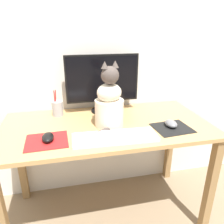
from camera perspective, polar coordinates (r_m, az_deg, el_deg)
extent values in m
plane|color=#847056|center=(1.82, -1.24, -24.35)|extent=(12.00, 12.00, 0.00)
cube|color=silver|center=(1.62, -4.22, 19.42)|extent=(7.00, 0.04, 2.50)
cube|color=tan|center=(1.40, -1.47, -3.65)|extent=(1.32, 0.65, 0.02)
cube|color=olive|center=(1.41, -26.74, -24.23)|extent=(0.05, 0.05, 0.70)
cube|color=olive|center=(1.60, 24.29, -17.44)|extent=(0.05, 0.05, 0.70)
cube|color=olive|center=(1.85, -22.80, -11.61)|extent=(0.05, 0.05, 0.70)
cube|color=olive|center=(2.00, 14.83, -7.88)|extent=(0.05, 0.05, 0.70)
cylinder|color=black|center=(1.61, -2.40, 0.43)|extent=(0.17, 0.17, 0.01)
cylinder|color=black|center=(1.59, -2.42, 1.73)|extent=(0.04, 0.04, 0.07)
cube|color=black|center=(1.54, -2.54, 8.72)|extent=(0.51, 0.02, 0.33)
cube|color=black|center=(1.53, -2.47, 8.64)|extent=(0.49, 0.00, 0.31)
cube|color=silver|center=(1.22, 0.79, -6.67)|extent=(0.47, 0.17, 0.02)
cube|color=white|center=(1.21, 0.80, -6.17)|extent=(0.46, 0.15, 0.01)
cube|color=red|center=(1.25, -16.68, -7.25)|extent=(0.23, 0.21, 0.00)
cube|color=black|center=(1.39, 15.42, -4.04)|extent=(0.24, 0.21, 0.00)
ellipsoid|color=black|center=(1.24, -16.42, -6.35)|extent=(0.06, 0.11, 0.04)
ellipsoid|color=slate|center=(1.39, 15.16, -2.93)|extent=(0.07, 0.10, 0.04)
cylinder|color=beige|center=(1.35, -0.71, -0.23)|extent=(0.21, 0.21, 0.17)
ellipsoid|color=beige|center=(1.31, -0.74, 5.09)|extent=(0.17, 0.16, 0.11)
sphere|color=#4C423D|center=(1.27, -0.52, 9.57)|extent=(0.12, 0.12, 0.10)
cone|color=#4C423D|center=(1.24, -1.93, 12.21)|extent=(0.05, 0.05, 0.04)
cone|color=#4C423D|center=(1.27, 0.84, 12.41)|extent=(0.05, 0.05, 0.04)
cylinder|color=#4C423D|center=(1.30, -1.17, -4.57)|extent=(0.21, 0.14, 0.03)
cylinder|color=#99999E|center=(1.55, -14.03, 0.88)|extent=(0.07, 0.07, 0.10)
cylinder|color=red|center=(1.54, -14.50, 3.04)|extent=(0.02, 0.01, 0.14)
cylinder|color=red|center=(1.53, -14.71, 2.91)|extent=(0.01, 0.01, 0.14)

